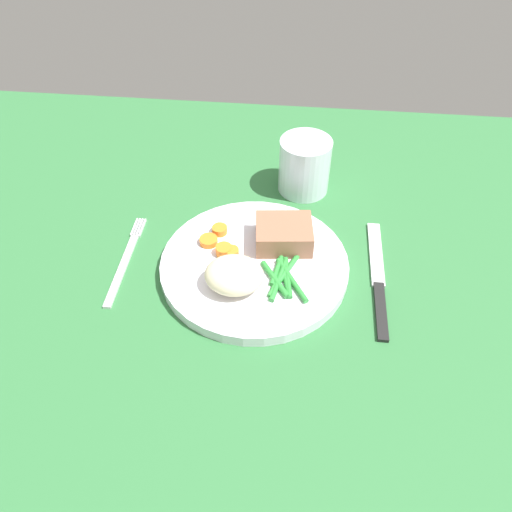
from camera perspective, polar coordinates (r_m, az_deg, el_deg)
dining_table at (r=67.50cm, az=-0.30°, el=-3.00°), size 120.00×90.00×2.00cm
dinner_plate at (r=67.12cm, az=0.00°, el=-1.08°), size 24.55×24.55×1.60cm
meat_portion at (r=68.04cm, az=3.12°, el=2.44°), size 8.05×6.95×3.16cm
mashed_potatoes at (r=62.36cm, az=-2.45°, el=-2.14°), size 7.28×6.17×3.80cm
carrot_slices at (r=68.30cm, az=-3.96°, el=1.38°), size 5.60×6.27×1.26cm
green_beans at (r=64.51cm, az=3.04°, el=-2.13°), size 6.43×9.79×0.77cm
fork at (r=70.86cm, az=-14.32°, el=-0.46°), size 1.44×16.60×0.40cm
knife at (r=68.09cm, az=13.43°, el=-2.59°), size 1.70×20.50×0.64cm
water_glass at (r=78.90cm, az=5.39°, el=9.66°), size 7.74×7.74×8.45cm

